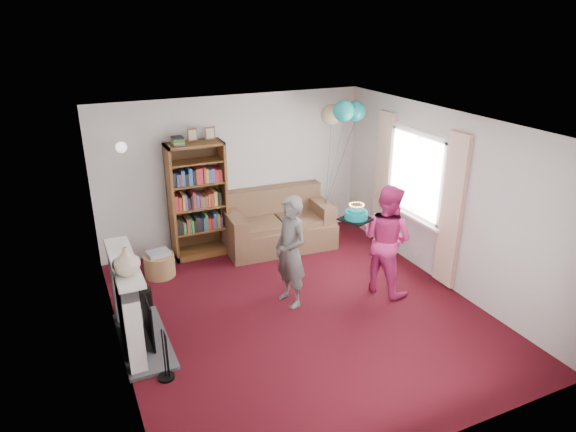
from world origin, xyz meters
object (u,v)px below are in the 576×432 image
bookcase (197,201)px  person_striped (291,252)px  sofa (277,225)px  person_magenta (386,239)px  birthday_cake (356,215)px

bookcase → person_striped: bearing=-71.0°
sofa → person_striped: 1.93m
person_striped → person_magenta: 1.37m
sofa → birthday_cake: (0.31, -1.94, 0.84)m
sofa → birthday_cake: size_ratio=4.85×
sofa → birthday_cake: birthday_cake is taller
bookcase → sofa: bearing=-10.1°
birthday_cake → person_magenta: bearing=-10.6°
sofa → person_striped: person_striped is taller
bookcase → person_magenta: bookcase is taller
sofa → person_magenta: person_magenta is taller
sofa → person_striped: bearing=-104.4°
person_striped → person_magenta: person_magenta is taller
sofa → person_striped: (-0.58, -1.79, 0.41)m
person_striped → birthday_cake: person_striped is taller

